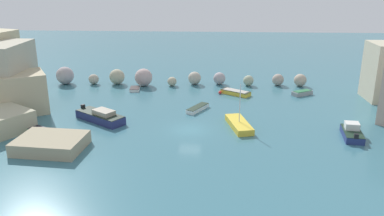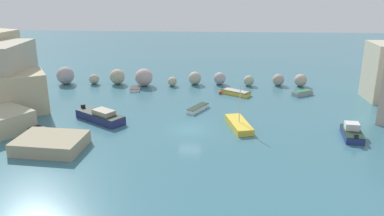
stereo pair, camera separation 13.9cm
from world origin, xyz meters
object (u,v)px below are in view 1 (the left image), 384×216
object	(u,v)px
moored_boat_0	(101,116)
moored_boat_2	(236,92)
moored_boat_3	(34,129)
moored_boat_6	(302,93)
channel_buoy	(220,92)
moored_boat_5	(135,89)
moored_boat_4	(198,108)
moored_boat_1	(239,124)
stone_dock	(51,143)
moored_boat_7	(352,132)

from	to	relation	value
moored_boat_0	moored_boat_2	size ratio (longest dim) A/B	1.51
moored_boat_2	moored_boat_3	distance (m)	28.43
moored_boat_0	moored_boat_6	bearing A→B (deg)	59.80
channel_buoy	moored_boat_5	distance (m)	13.09
moored_boat_2	moored_boat_5	bearing A→B (deg)	-151.37
moored_boat_3	moored_boat_4	distance (m)	20.14
moored_boat_0	moored_boat_3	distance (m)	7.69
channel_buoy	moored_boat_5	size ratio (longest dim) A/B	0.19
channel_buoy	moored_boat_5	xyz separation A→B (m)	(-13.03, 1.30, -0.02)
moored_boat_1	channel_buoy	bearing A→B (deg)	175.31
moored_boat_4	moored_boat_5	world-z (taller)	moored_boat_4
moored_boat_1	moored_boat_4	distance (m)	7.73
stone_dock	moored_boat_1	xyz separation A→B (m)	(19.51, 7.17, -0.29)
moored_boat_0	moored_boat_2	distance (m)	20.80
channel_buoy	moored_boat_6	bearing A→B (deg)	0.74
moored_boat_6	moored_boat_4	bearing A→B (deg)	-3.88
channel_buoy	moored_boat_6	distance (m)	12.10
stone_dock	channel_buoy	world-z (taller)	stone_dock
moored_boat_0	moored_boat_3	size ratio (longest dim) A/B	1.81
moored_boat_0	moored_boat_2	bearing A→B (deg)	70.59
moored_boat_6	moored_boat_3	bearing A→B (deg)	-5.33
stone_dock	moored_boat_4	distance (m)	19.45
moored_boat_4	moored_boat_0	bearing A→B (deg)	-38.67
moored_boat_0	moored_boat_4	distance (m)	12.50
moored_boat_3	moored_boat_7	bearing A→B (deg)	-150.06
moored_boat_1	moored_boat_7	size ratio (longest dim) A/B	1.32
stone_dock	moored_boat_0	size ratio (longest dim) A/B	0.98
moored_boat_5	moored_boat_7	size ratio (longest dim) A/B	0.54
moored_boat_1	moored_boat_4	bearing A→B (deg)	-152.45
moored_boat_1	moored_boat_5	xyz separation A→B (m)	(-15.07, 14.71, -0.16)
moored_boat_3	moored_boat_7	distance (m)	35.60
moored_boat_0	moored_boat_6	size ratio (longest dim) A/B	2.07
moored_boat_2	moored_boat_5	distance (m)	15.38
stone_dock	moored_boat_7	world-z (taller)	moored_boat_7
stone_dock	moored_boat_5	xyz separation A→B (m)	(4.43, 21.88, -0.44)
moored_boat_3	moored_boat_1	bearing A→B (deg)	-144.41
channel_buoy	moored_boat_1	distance (m)	13.56
channel_buoy	moored_boat_6	xyz separation A→B (m)	(12.10, 0.16, 0.09)
moored_boat_5	stone_dock	bearing A→B (deg)	-16.37
moored_boat_5	moored_boat_7	distance (m)	32.11
moored_boat_5	moored_boat_7	world-z (taller)	moored_boat_7
moored_boat_1	moored_boat_3	world-z (taller)	moored_boat_1
stone_dock	moored_boat_3	distance (m)	6.11
moored_boat_3	moored_boat_5	xyz separation A→B (m)	(8.33, 17.19, -0.06)
moored_boat_3	moored_boat_6	distance (m)	37.10
moored_boat_2	channel_buoy	bearing A→B (deg)	-148.75
moored_boat_5	moored_boat_3	bearing A→B (deg)	-30.78
moored_boat_0	moored_boat_3	world-z (taller)	moored_boat_0
moored_boat_1	moored_boat_3	distance (m)	23.54
moored_boat_6	moored_boat_0	bearing A→B (deg)	-6.01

